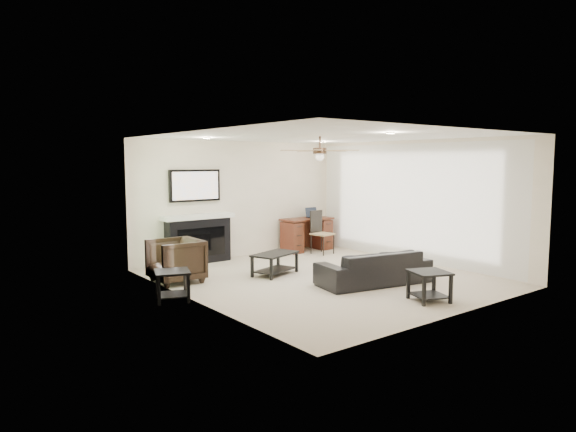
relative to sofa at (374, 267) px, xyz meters
name	(u,v)px	position (x,y,z in m)	size (l,w,h in m)	color
room_shell	(328,183)	(-0.22, 0.92, 1.40)	(5.50, 5.54, 2.52)	beige
sofa	(374,267)	(0.00, 0.00, 0.00)	(1.94, 0.76, 0.57)	black
armchair	(176,261)	(-2.60, 2.15, 0.09)	(0.81, 0.83, 0.75)	black
coffee_table	(275,264)	(-0.90, 1.60, -0.08)	(0.90, 0.50, 0.40)	black
end_table_near	(429,286)	(-0.15, -1.25, -0.06)	(0.52, 0.52, 0.45)	black
end_table_left	(173,286)	(-3.15, 1.10, -0.06)	(0.50, 0.50, 0.45)	black
fireplace_unit	(198,217)	(-1.49, 3.42, 0.67)	(1.52, 0.34, 1.91)	black
desk	(307,234)	(1.21, 3.23, 0.10)	(1.22, 0.56, 0.76)	#3A1E0E
desk_chair	(322,232)	(1.21, 2.68, 0.20)	(0.42, 0.44, 0.97)	black
laptop	(314,213)	(1.41, 3.21, 0.59)	(0.33, 0.24, 0.23)	black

